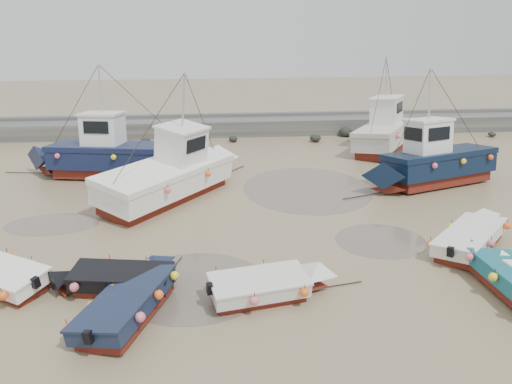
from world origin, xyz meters
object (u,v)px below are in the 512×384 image
Objects in this scene: dinghy_4 at (112,276)px; dinghy_1 at (134,297)px; dinghy_2 at (510,275)px; dinghy_3 at (474,235)px; cabin_boat_1 at (173,172)px; dinghy_5 at (269,283)px; person at (150,197)px; cabin_boat_2 at (432,161)px; cabin_boat_0 at (112,154)px; cabin_boat_3 at (387,131)px.

dinghy_1 is at bearing -136.39° from dinghy_4.
dinghy_2 and dinghy_3 have the same top height.
cabin_boat_1 is (1.53, 9.27, 0.76)m from dinghy_4.
dinghy_3 is at bearing 79.15° from dinghy_2.
cabin_boat_1 is at bearing -171.65° from dinghy_5.
dinghy_5 reaches higher than person.
cabin_boat_2 is (14.38, 11.02, 0.82)m from dinghy_1.
cabin_boat_0 is (-3.06, 14.51, 0.76)m from dinghy_1.
cabin_boat_3 is (2.29, 18.50, 0.83)m from dinghy_2.
dinghy_2 is 1.12× the size of dinghy_5.
cabin_boat_0 and cabin_boat_2 have the same top height.
person is at bearing -142.75° from cabin_boat_1.
cabin_boat_2 is at bearing -47.80° from dinghy_4.
cabin_boat_1 reaches higher than dinghy_2.
dinghy_2 is at bearing 20.55° from dinghy_1.
dinghy_3 is 0.56× the size of cabin_boat_1.
dinghy_4 is 0.49× the size of cabin_boat_0.
cabin_boat_0 is 4.73m from person.
dinghy_5 is at bearing 175.79° from dinghy_2.
dinghy_4 is at bearing 57.60° from person.
cabin_boat_3 is (14.00, 8.02, 0.06)m from cabin_boat_1.
cabin_boat_0 is at bearing 134.75° from dinghy_2.
cabin_boat_0 is 6.20× the size of person.
dinghy_4 is at bearing 172.52° from dinghy_2.
dinghy_2 reaches higher than person.
dinghy_4 is 0.68× the size of cabin_boat_3.
cabin_boat_1 and cabin_boat_3 have the same top height.
cabin_boat_2 is at bearing 123.84° from dinghy_3.
cabin_boat_0 and cabin_boat_3 have the same top height.
cabin_boat_2 and cabin_boat_3 have the same top height.
person is (-1.25, 0.02, -1.32)m from cabin_boat_1.
cabin_boat_3 reaches higher than dinghy_2.
cabin_boat_0 reaches higher than dinghy_2.
dinghy_3 is 9.08m from dinghy_5.
cabin_boat_0 is (-2.15, 13.14, 0.75)m from dinghy_4.
person is at bearing 113.18° from dinghy_1.
dinghy_2 is 13.30m from dinghy_4.
dinghy_5 is at bearing -84.40° from cabin_boat_3.
dinghy_1 is 1.14× the size of dinghy_5.
dinghy_3 is 0.64× the size of cabin_boat_3.
dinghy_3 is 0.97× the size of dinghy_5.
dinghy_2 is 3.28× the size of person.
dinghy_3 is at bearing -114.55° from cabin_boat_0.
cabin_boat_0 is 17.79m from cabin_boat_2.
cabin_boat_0 is 18.17m from cabin_boat_3.
dinghy_2 is at bearing -53.14° from dinghy_3.
cabin_boat_0 is at bearing 171.96° from cabin_boat_1.
dinghy_5 is (-8.57, -2.99, 0.02)m from dinghy_3.
dinghy_4 is 9.32m from person.
dinghy_1 and dinghy_2 have the same top height.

